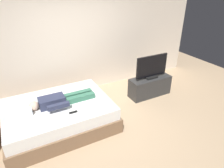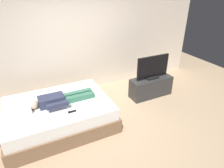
{
  "view_description": "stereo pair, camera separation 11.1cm",
  "coord_description": "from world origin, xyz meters",
  "px_view_note": "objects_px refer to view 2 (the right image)",
  "views": [
    {
      "loc": [
        -1.4,
        -2.85,
        2.66
      ],
      "look_at": [
        0.38,
        0.51,
        0.69
      ],
      "focal_mm": 31.57,
      "sensor_mm": 36.0,
      "label": 1
    },
    {
      "loc": [
        -1.3,
        -2.9,
        2.66
      ],
      "look_at": [
        0.38,
        0.51,
        0.69
      ],
      "focal_mm": 31.57,
      "sensor_mm": 36.0,
      "label": 2
    }
  ],
  "objects_px": {
    "bed": "(59,115)",
    "person": "(58,100)",
    "tv_stand": "(151,87)",
    "tv": "(153,68)",
    "remote": "(72,112)",
    "pillow": "(17,110)"
  },
  "relations": [
    {
      "from": "pillow",
      "to": "person",
      "type": "relative_size",
      "value": 0.38
    },
    {
      "from": "person",
      "to": "tv",
      "type": "bearing_deg",
      "value": 4.59
    },
    {
      "from": "remote",
      "to": "person",
      "type": "bearing_deg",
      "value": 110.47
    },
    {
      "from": "pillow",
      "to": "tv_stand",
      "type": "xyz_separation_m",
      "value": [
        3.13,
        0.18,
        -0.35
      ]
    },
    {
      "from": "bed",
      "to": "person",
      "type": "bearing_deg",
      "value": -27.82
    },
    {
      "from": "bed",
      "to": "person",
      "type": "height_order",
      "value": "person"
    },
    {
      "from": "remote",
      "to": "tv",
      "type": "xyz_separation_m",
      "value": [
        2.23,
        0.6,
        0.24
      ]
    },
    {
      "from": "tv_stand",
      "to": "tv",
      "type": "height_order",
      "value": "tv"
    },
    {
      "from": "person",
      "to": "tv_stand",
      "type": "height_order",
      "value": "person"
    },
    {
      "from": "bed",
      "to": "tv_stand",
      "type": "distance_m",
      "value": 2.41
    },
    {
      "from": "remote",
      "to": "tv_stand",
      "type": "xyz_separation_m",
      "value": [
        2.23,
        0.6,
        -0.3
      ]
    },
    {
      "from": "tv",
      "to": "remote",
      "type": "bearing_deg",
      "value": -165.02
    },
    {
      "from": "tv_stand",
      "to": "tv",
      "type": "distance_m",
      "value": 0.53
    },
    {
      "from": "pillow",
      "to": "tv_stand",
      "type": "height_order",
      "value": "pillow"
    },
    {
      "from": "tv_stand",
      "to": "tv",
      "type": "bearing_deg",
      "value": 0.0
    },
    {
      "from": "bed",
      "to": "person",
      "type": "xyz_separation_m",
      "value": [
        0.03,
        -0.02,
        0.36
      ]
    },
    {
      "from": "bed",
      "to": "person",
      "type": "distance_m",
      "value": 0.36
    },
    {
      "from": "pillow",
      "to": "tv_stand",
      "type": "relative_size",
      "value": 0.44
    },
    {
      "from": "pillow",
      "to": "tv_stand",
      "type": "bearing_deg",
      "value": 3.22
    },
    {
      "from": "bed",
      "to": "tv",
      "type": "height_order",
      "value": "tv"
    },
    {
      "from": "pillow",
      "to": "bed",
      "type": "bearing_deg",
      "value": 0.0
    },
    {
      "from": "tv_stand",
      "to": "remote",
      "type": "bearing_deg",
      "value": -165.02
    }
  ]
}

